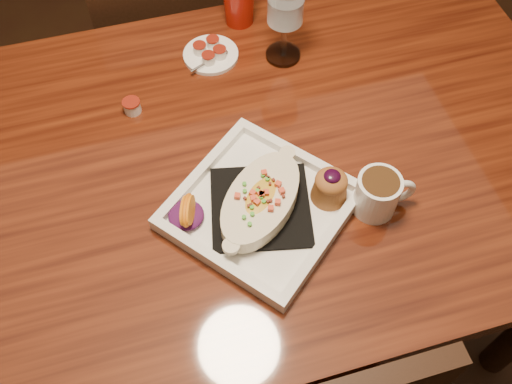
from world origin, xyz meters
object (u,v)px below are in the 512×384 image
object	(u,v)px
plate	(266,202)
goblet	(286,7)
coffee_mug	(379,193)
saucer	(210,54)
chair_far	(174,41)
table	(226,188)

from	to	relation	value
plate	goblet	xyz separation A→B (m)	(0.15, 0.38, 0.11)
coffee_mug	saucer	xyz separation A→B (m)	(-0.20, 0.47, -0.04)
plate	coffee_mug	xyz separation A→B (m)	(0.20, -0.05, 0.02)
coffee_mug	saucer	distance (m)	0.51
goblet	chair_far	bearing A→B (deg)	117.22
chair_far	saucer	xyz separation A→B (m)	(0.04, -0.34, 0.25)
table	coffee_mug	xyz separation A→B (m)	(0.24, -0.18, 0.14)
goblet	saucer	distance (m)	0.20
plate	goblet	bearing A→B (deg)	28.51
chair_far	saucer	distance (m)	0.43
table	saucer	size ratio (longest dim) A/B	12.19
plate	coffee_mug	world-z (taller)	same
table	saucer	world-z (taller)	saucer
table	chair_far	distance (m)	0.65
plate	saucer	bearing A→B (deg)	51.15
plate	chair_far	bearing A→B (deg)	53.97
table	coffee_mug	distance (m)	0.33
goblet	saucer	world-z (taller)	goblet
plate	goblet	distance (m)	0.42
plate	goblet	world-z (taller)	goblet
table	goblet	world-z (taller)	goblet
plate	coffee_mug	size ratio (longest dim) A/B	3.58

